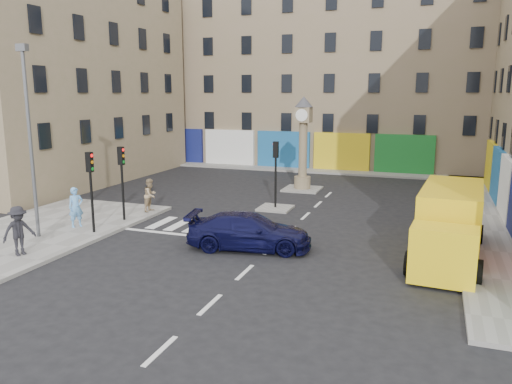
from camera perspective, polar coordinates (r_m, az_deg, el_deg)
The scene contains 18 objects.
ground at distance 20.24m, azimuth 0.76°, elevation -7.32°, with size 120.00×120.00×0.00m, color black.
sidewalk_left at distance 24.46m, azimuth -26.21°, elevation -5.03°, with size 7.00×16.00×0.15m, color gray.
sidewalk_right at distance 28.95m, azimuth 24.16°, elevation -2.44°, with size 2.60×30.00×0.15m, color gray.
sidewalk_far at distance 42.10m, azimuth 5.48°, elevation 2.54°, with size 32.00×2.40×0.15m, color gray.
island_near at distance 28.14m, azimuth 2.23°, elevation -1.85°, with size 1.80×1.80×0.12m, color gray.
island_far at distance 33.78m, azimuth 5.30°, elevation 0.34°, with size 2.40×2.40×0.12m, color gray.
building_far at distance 47.30m, azimuth 7.48°, elevation 13.69°, with size 32.00×10.00×17.00m, color #7F6B55.
building_left at distance 39.32m, azimuth -20.64°, elevation 12.12°, with size 8.00×20.00×15.00m, color #867258.
traffic_light_left_near at distance 23.71m, azimuth -18.38°, elevation 1.40°, with size 0.28×0.22×3.70m.
traffic_light_left_far at distance 25.61m, azimuth -15.09°, elevation 2.29°, with size 0.28×0.22×3.70m.
traffic_light_island at distance 27.67m, azimuth 2.27°, elevation 3.26°, with size 0.28×0.22×3.70m.
lamp_post at distance 23.66m, azimuth -24.46°, elevation 6.25°, with size 0.50×0.25×8.30m.
clock_pillar at distance 33.29m, azimuth 5.41°, elevation 6.24°, with size 1.20×1.20×6.10m.
navy_sedan at distance 20.96m, azimuth -0.78°, elevation -4.50°, with size 2.11×5.20×1.51m, color black.
yellow_van at distance 21.27m, azimuth 21.25°, elevation -3.39°, with size 2.98×7.62×2.72m.
pedestrian_blue at distance 25.22m, azimuth -19.89°, elevation -1.64°, with size 0.70×0.46×1.91m, color #63A4E3.
pedestrian_tan at distance 27.41m, azimuth -11.97°, elevation -0.34°, with size 0.87×0.68×1.78m, color tan.
pedestrian_dark at distance 21.71m, azimuth -25.49°, elevation -4.02°, with size 1.27×0.73×1.97m, color black.
Camera 1 is at (6.24, -18.13, 6.47)m, focal length 35.00 mm.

